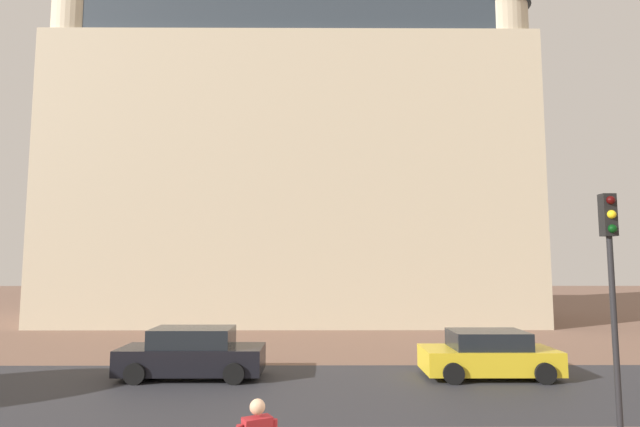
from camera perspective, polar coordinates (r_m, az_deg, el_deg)
The scene contains 6 objects.
ground_plane at distance 16.73m, azimuth 1.40°, elevation -18.27°, with size 120.00×120.00×0.00m, color brown.
street_asphalt_strip at distance 14.97m, azimuth 1.62°, elevation -19.76°, with size 120.00×6.52×0.00m, color #2D2D33.
landmark_building at distance 32.60m, azimuth -3.97°, elevation 7.27°, with size 28.99×10.34×36.62m.
car_black at distance 16.69m, azimuth -14.65°, elevation -15.53°, with size 4.49×1.98×1.56m.
car_yellow at distance 17.11m, azimuth 19.00°, elevation -15.30°, with size 4.17×2.04×1.45m.
traffic_light_pole at distance 11.97m, azimuth 30.82°, elevation -5.43°, with size 0.28×0.34×5.09m.
Camera 1 is at (-0.47, -6.32, 3.64)m, focal length 27.48 mm.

